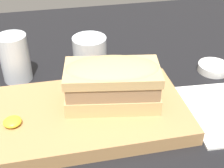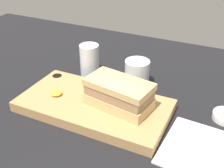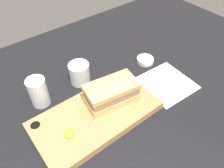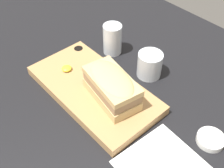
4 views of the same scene
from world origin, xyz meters
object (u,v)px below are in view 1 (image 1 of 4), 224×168
at_px(serving_board, 76,116).
at_px(wine_glass, 90,55).
at_px(sandwich, 112,81).
at_px(condiment_dish, 213,68).
at_px(water_glass, 15,61).

xyz_separation_m(serving_board, wine_glass, (0.05, 0.18, 0.02)).
height_order(serving_board, sandwich, sandwich).
relative_size(sandwich, condiment_dish, 2.54).
relative_size(water_glass, wine_glass, 1.31).
distance_m(serving_board, wine_glass, 0.19).
height_order(sandwich, water_glass, sandwich).
bearing_deg(condiment_dish, water_glass, 172.20).
xyz_separation_m(serving_board, condiment_dish, (0.33, 0.11, -0.01)).
bearing_deg(sandwich, serving_board, -171.91).
distance_m(wine_glass, condiment_dish, 0.28).
height_order(serving_board, water_glass, water_glass).
bearing_deg(water_glass, wine_glass, 2.85).
bearing_deg(condiment_dish, sandwich, -158.50).
xyz_separation_m(sandwich, wine_glass, (-0.02, 0.17, -0.04)).
distance_m(sandwich, water_glass, 0.24).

